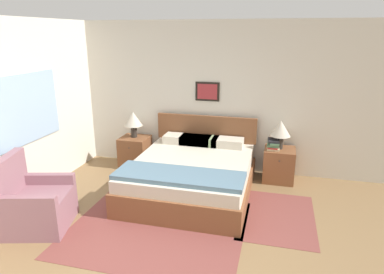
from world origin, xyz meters
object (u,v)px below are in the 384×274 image
(nightstand_near_window, at_px, (135,152))
(table_lamp_by_door, at_px, (281,129))
(armchair, at_px, (34,204))
(nightstand_by_door, at_px, (279,165))
(table_lamp_near_window, at_px, (133,120))
(bed, at_px, (192,174))

(nightstand_near_window, bearing_deg, table_lamp_by_door, 0.38)
(armchair, bearing_deg, nightstand_by_door, 111.80)
(nightstand_near_window, distance_m, table_lamp_near_window, 0.60)
(nightstand_by_door, relative_size, table_lamp_near_window, 1.18)
(table_lamp_near_window, distance_m, table_lamp_by_door, 2.58)
(nightstand_near_window, distance_m, table_lamp_by_door, 2.64)
(bed, distance_m, table_lamp_by_door, 1.62)
(nightstand_by_door, distance_m, table_lamp_by_door, 0.60)
(nightstand_by_door, height_order, table_lamp_by_door, table_lamp_by_door)
(nightstand_by_door, relative_size, table_lamp_by_door, 1.18)
(armchair, relative_size, nightstand_near_window, 1.70)
(nightstand_by_door, bearing_deg, table_lamp_near_window, 179.62)
(table_lamp_near_window, xyz_separation_m, table_lamp_by_door, (2.58, 0.00, 0.00))
(bed, bearing_deg, nightstand_near_window, 148.45)
(nightstand_near_window, xyz_separation_m, table_lamp_near_window, (-0.01, 0.02, 0.60))
(bed, relative_size, table_lamp_by_door, 4.48)
(nightstand_near_window, relative_size, table_lamp_by_door, 1.18)
(table_lamp_near_window, bearing_deg, nightstand_near_window, -54.73)
(armchair, height_order, nightstand_near_window, armchair)
(bed, distance_m, armchair, 2.23)
(armchair, height_order, table_lamp_near_window, table_lamp_near_window)
(table_lamp_by_door, bearing_deg, armchair, -142.56)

